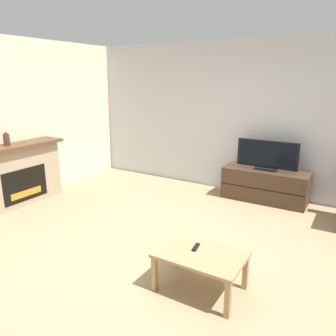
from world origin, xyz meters
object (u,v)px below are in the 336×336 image
Objects in this scene: tv_stand at (265,185)px; remote at (196,247)px; coffee_table at (201,258)px; mantel_vase_centre_left at (7,139)px; fireplace at (17,174)px; tv at (267,157)px.

remote is (0.04, -2.74, 0.14)m from tv_stand.
remote is at bearing 142.83° from coffee_table.
mantel_vase_centre_left is 0.26× the size of coffee_table.
remote is (3.50, -0.36, -0.71)m from mantel_vase_centre_left.
coffee_table is at bearing -45.38° from remote.
fireplace is 7.24× the size of mantel_vase_centre_left.
tv is 2.84m from coffee_table.
mantel_vase_centre_left is at bearing -145.36° from tv_stand.
remote is at bearing -89.06° from tv_stand.
mantel_vase_centre_left reaches higher than tv_stand.
tv_stand is at bearing 34.64° from mantel_vase_centre_left.
mantel_vase_centre_left is at bearing 165.98° from remote.
tv_stand is at bearing 33.17° from fireplace.
mantel_vase_centre_left reaches higher than remote.
mantel_vase_centre_left is 4.28m from tv_stand.
coffee_table is (3.60, -0.54, -0.17)m from fireplace.
tv_stand is at bearing 92.65° from coffee_table.
mantel_vase_centre_left reaches higher than fireplace.
fireplace is 1.55× the size of tv.
fireplace is 0.61m from mantel_vase_centre_left.
mantel_vase_centre_left is 1.40× the size of remote.
fireplace is 3.55m from remote.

